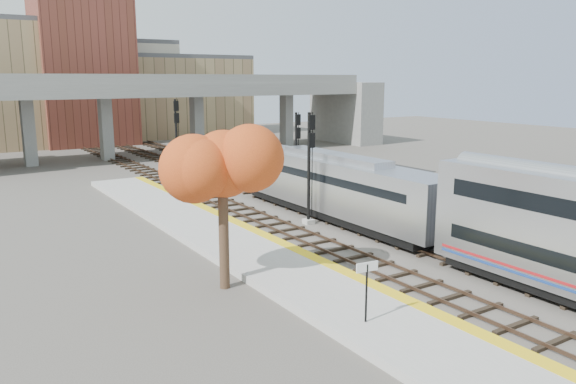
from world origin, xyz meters
TOP-DOWN VIEW (x-y plane):
  - ground at (0.00, 0.00)m, footprint 160.00×160.00m
  - platform at (-7.25, 0.00)m, footprint 4.50×60.00m
  - yellow_strip at (-5.35, 0.00)m, footprint 0.70×60.00m
  - tracks at (0.93, 12.50)m, footprint 10.70×95.00m
  - overpass at (4.92, 45.00)m, footprint 54.00×12.00m
  - buildings_far at (1.26, 66.57)m, footprint 43.00×21.00m
  - parking_lot at (14.00, 28.00)m, footprint 14.00×18.00m
  - locomotive at (1.00, 9.42)m, footprint 3.02×19.05m
  - signal_mast_near at (-1.10, 9.21)m, footprint 0.60×0.64m
  - signal_mast_mid at (3.00, 16.87)m, footprint 0.60×0.64m
  - signal_mast_far at (-1.10, 31.21)m, footprint 0.60×0.64m
  - station_sign at (-8.10, -4.49)m, footprint 0.90×0.16m
  - tree at (-10.51, 2.17)m, footprint 3.60×3.60m
  - car_a at (10.92, 23.59)m, footprint 2.37×4.05m
  - car_b at (13.31, 28.80)m, footprint 3.61×4.07m
  - car_c at (16.35, 33.24)m, footprint 2.54×4.13m

SIDE VIEW (x-z plane):
  - ground at x=0.00m, z-range 0.00..0.00m
  - parking_lot at x=14.00m, z-range 0.00..0.04m
  - tracks at x=0.93m, z-range -0.05..0.20m
  - platform at x=-7.25m, z-range 0.00..0.35m
  - yellow_strip at x=-5.35m, z-range 0.35..0.36m
  - car_c at x=16.35m, z-range 0.04..1.16m
  - car_a at x=10.92m, z-range 0.04..1.34m
  - car_b at x=13.31m, z-range 0.04..1.38m
  - station_sign at x=-8.10m, z-range 0.84..3.12m
  - locomotive at x=1.00m, z-range 0.23..4.33m
  - signal_mast_mid at x=3.00m, z-range -0.13..6.39m
  - signal_mast_near at x=-1.10m, z-range -0.03..7.01m
  - signal_mast_far at x=-1.10m, z-range -0.01..7.14m
  - tree at x=-10.51m, z-range 1.71..8.78m
  - overpass at x=4.92m, z-range 1.06..10.56m
  - buildings_far at x=1.26m, z-range -2.42..18.18m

